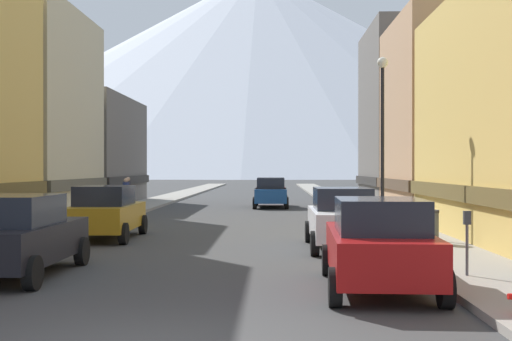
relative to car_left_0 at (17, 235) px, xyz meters
The scene contains 18 objects.
sidewalk_left 29.22m from the car_left_0, 94.81° to the left, with size 2.50×100.00×0.15m, color gray.
sidewalk_right 30.80m from the car_left_0, 70.95° to the left, with size 2.50×100.00×0.15m, color gray.
storefront_left_3 28.84m from the car_left_0, 104.24° to the left, with size 7.04×11.55×6.90m.
storefront_right_2 23.10m from the car_left_0, 49.55° to the left, with size 7.29×8.32×9.43m.
storefront_right_3 30.44m from the car_left_0, 59.98° to the left, with size 7.84×8.75×10.88m.
car_left_0 is the anchor object (origin of this frame).
car_left_1 7.56m from the car_left_0, 89.99° to the left, with size 2.14×4.43×1.78m.
car_right_0 7.72m from the car_left_0, 10.33° to the right, with size 2.22×4.47×1.78m.
car_right_1 9.22m from the car_left_0, 34.51° to the left, with size 2.08×4.41×1.78m.
car_driving_0 26.28m from the car_left_0, 78.14° to the left, with size 2.06×4.40×1.78m.
car_driving_1 25.68m from the car_left_0, 77.86° to the left, with size 2.06×4.40×1.78m.
parking_meter_near 9.56m from the car_left_0, ahead, with size 0.14×0.10×1.33m.
trash_bin_right 11.48m from the car_left_0, 27.83° to the left, with size 0.59×0.59×0.98m.
potted_plant_0 16.63m from the car_left_0, 49.51° to the left, with size 0.59×0.59×0.83m.
pedestrian_0 21.46m from the car_left_0, 96.56° to the left, with size 0.36×0.36×1.67m.
pedestrian_1 21.96m from the car_left_0, 96.41° to the left, with size 0.36×0.36×1.72m.
streetlamp_right 12.28m from the car_left_0, 39.64° to the left, with size 0.36×0.36×5.86m.
mountain_backdrop 257.33m from the car_left_0, 90.22° to the left, with size 274.26×274.26×83.04m, color silver.
Camera 1 is at (1.77, -8.17, 2.36)m, focal length 46.02 mm.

